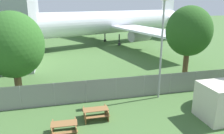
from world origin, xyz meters
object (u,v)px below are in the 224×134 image
Objects in this scene: picnic_bench_near_cabin at (96,113)px; tree_left_of_cabin at (13,45)px; airplane at (106,23)px; picnic_bench_open_grass at (64,127)px; tree_behind_benches at (189,31)px.

tree_left_of_cabin is at bearing 134.28° from picnic_bench_near_cabin.
airplane is 27.05× the size of picnic_bench_open_grass.
picnic_bench_near_cabin is 0.24× the size of tree_left_of_cabin.
picnic_bench_open_grass is at bearing -63.52° from tree_left_of_cabin.
airplane is 22.53m from tree_behind_benches.
picnic_bench_near_cabin is at bearing -149.90° from tree_behind_benches.
tree_left_of_cabin is (-6.04, 6.19, 4.02)m from picnic_bench_near_cabin.
tree_left_of_cabin is 17.10m from tree_behind_benches.
airplane is at bearing 59.73° from tree_left_of_cabin.
tree_behind_benches is at bearing 80.03° from airplane.
picnic_bench_open_grass is 16.11m from tree_behind_benches.
picnic_bench_open_grass is (-9.26, -29.97, -3.80)m from airplane.
tree_left_of_cabin is 0.95× the size of tree_behind_benches.
airplane is 6.20× the size of tree_left_of_cabin.
picnic_bench_open_grass is 0.23× the size of tree_left_of_cabin.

